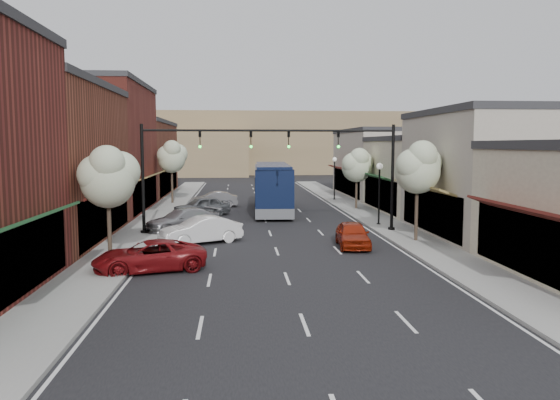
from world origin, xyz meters
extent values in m
plane|color=black|center=(0.00, 0.00, 0.00)|extent=(160.00, 160.00, 0.00)
cube|color=gray|center=(-8.40, 18.50, 0.07)|extent=(2.80, 73.00, 0.15)
cube|color=gray|center=(8.40, 18.50, 0.07)|extent=(2.80, 73.00, 0.15)
cube|color=gray|center=(-7.00, 18.50, 0.07)|extent=(0.25, 73.00, 0.17)
cube|color=gray|center=(7.00, 18.50, 0.07)|extent=(0.25, 73.00, 0.17)
cube|color=black|center=(-10.10, -8.00, 1.60)|extent=(0.60, 11.90, 2.60)
cube|color=#1C4623|center=(-9.30, -8.00, 3.10)|extent=(1.07, 9.80, 0.49)
cube|color=brown|center=(-14.30, 6.00, 4.50)|extent=(9.00, 14.00, 9.00)
cube|color=#2D2D30|center=(-14.30, 6.00, 9.20)|extent=(9.20, 14.10, 0.40)
cube|color=black|center=(-10.10, 6.00, 1.60)|extent=(0.60, 11.90, 2.60)
cube|color=#521812|center=(-9.30, 6.00, 3.10)|extent=(1.07, 9.80, 0.49)
cube|color=maroon|center=(-14.30, 20.00, 5.25)|extent=(9.00, 14.00, 10.50)
cube|color=#2D2D30|center=(-14.30, 20.00, 10.70)|extent=(9.20, 14.10, 0.40)
cube|color=black|center=(-10.10, 20.00, 1.60)|extent=(0.60, 11.90, 2.60)
cube|color=olive|center=(-9.30, 20.00, 3.10)|extent=(1.07, 9.80, 0.49)
cube|color=brown|center=(-14.30, 36.00, 4.00)|extent=(9.00, 18.00, 8.00)
cube|color=#2D2D30|center=(-14.30, 36.00, 8.20)|extent=(9.20, 18.10, 0.40)
cube|color=black|center=(-10.10, 36.00, 1.60)|extent=(0.60, 15.30, 2.60)
cube|color=#1C4623|center=(-9.30, 36.00, 3.10)|extent=(1.07, 12.60, 0.49)
cube|color=black|center=(10.10, -6.00, 1.60)|extent=(0.60, 10.20, 2.60)
cube|color=#521812|center=(9.30, -6.00, 3.10)|extent=(1.07, 8.40, 0.49)
cube|color=#A9A091|center=(13.80, 6.00, 3.75)|extent=(8.00, 12.00, 7.50)
cube|color=#2D2D30|center=(13.80, 6.00, 7.70)|extent=(8.20, 12.10, 0.40)
cube|color=black|center=(10.10, 6.00, 1.60)|extent=(0.60, 10.20, 2.60)
cube|color=olive|center=(9.30, 6.00, 3.10)|extent=(1.07, 8.40, 0.49)
cube|color=beige|center=(13.80, 18.00, 3.00)|extent=(8.00, 12.00, 6.00)
cube|color=#2D2D30|center=(13.80, 18.00, 6.20)|extent=(8.20, 12.10, 0.40)
cube|color=black|center=(10.10, 18.00, 1.60)|extent=(0.60, 10.20, 2.60)
cube|color=#1C4623|center=(9.30, 18.00, 3.10)|extent=(1.07, 8.40, 0.49)
cube|color=#A9A091|center=(13.80, 32.00, 3.50)|extent=(8.00, 16.00, 7.00)
cube|color=#2D2D30|center=(13.80, 32.00, 7.20)|extent=(8.20, 16.10, 0.40)
cube|color=black|center=(10.10, 32.00, 1.60)|extent=(0.60, 13.60, 2.60)
cube|color=#521812|center=(9.30, 32.00, 3.10)|extent=(1.07, 11.20, 0.49)
cube|color=#7A6647|center=(0.00, 90.00, 6.00)|extent=(120.00, 30.00, 12.00)
cube|color=#7A6647|center=(-25.00, 78.00, 4.00)|extent=(50.00, 20.00, 8.00)
cylinder|color=black|center=(8.00, 8.00, 0.15)|extent=(0.44, 0.44, 0.30)
cylinder|color=black|center=(8.00, 8.00, 3.50)|extent=(0.20, 0.20, 7.00)
cylinder|color=black|center=(4.00, 8.00, 6.60)|extent=(8.00, 0.14, 0.14)
imported|color=black|center=(4.40, 8.00, 6.00)|extent=(0.18, 0.46, 1.10)
sphere|color=#19E533|center=(4.40, 7.88, 5.58)|extent=(0.18, 0.18, 0.18)
imported|color=black|center=(1.20, 8.00, 6.00)|extent=(0.18, 0.46, 1.10)
sphere|color=#19E533|center=(1.20, 7.88, 5.58)|extent=(0.18, 0.18, 0.18)
cylinder|color=black|center=(-8.00, 8.00, 0.15)|extent=(0.44, 0.44, 0.30)
cylinder|color=black|center=(-8.00, 8.00, 3.50)|extent=(0.20, 0.20, 7.00)
cylinder|color=black|center=(-4.00, 8.00, 6.60)|extent=(8.00, 0.14, 0.14)
imported|color=black|center=(-4.40, 8.00, 6.00)|extent=(0.18, 0.46, 1.10)
sphere|color=#19E533|center=(-4.40, 7.88, 5.58)|extent=(0.18, 0.18, 0.18)
imported|color=black|center=(-1.20, 8.00, 6.00)|extent=(0.18, 0.46, 1.10)
sphere|color=#19E533|center=(-1.20, 7.88, 5.58)|extent=(0.18, 0.18, 0.18)
cylinder|color=#47382B|center=(8.30, 4.00, 1.86)|extent=(0.20, 0.20, 3.71)
sphere|color=#ADC496|center=(8.30, 4.00, 4.18)|extent=(2.60, 2.60, 2.60)
sphere|color=#ADC496|center=(8.80, 4.30, 4.64)|extent=(2.00, 2.00, 2.00)
sphere|color=#ADC496|center=(7.90, 3.70, 4.52)|extent=(1.90, 1.90, 1.90)
sphere|color=#ADC496|center=(8.40, 3.50, 5.10)|extent=(1.70, 1.70, 1.70)
cylinder|color=#47382B|center=(8.30, 20.00, 1.66)|extent=(0.20, 0.20, 3.33)
sphere|color=#ADC496|center=(8.30, 20.00, 3.74)|extent=(2.60, 2.60, 2.60)
sphere|color=#ADC496|center=(8.80, 20.30, 4.16)|extent=(2.00, 2.00, 2.00)
sphere|color=#ADC496|center=(7.90, 19.70, 4.06)|extent=(1.90, 1.90, 1.90)
sphere|color=#ADC496|center=(8.40, 19.50, 4.58)|extent=(1.70, 1.70, 1.70)
cylinder|color=#47382B|center=(-8.30, 0.00, 1.76)|extent=(0.20, 0.20, 3.52)
sphere|color=#ADC496|center=(-8.30, 0.00, 3.96)|extent=(2.60, 2.60, 2.60)
sphere|color=#ADC496|center=(-7.80, 0.30, 4.40)|extent=(2.00, 2.00, 2.00)
sphere|color=#ADC496|center=(-8.70, -0.30, 4.29)|extent=(1.90, 1.90, 1.90)
sphere|color=#ADC496|center=(-8.20, -0.50, 4.84)|extent=(1.70, 1.70, 1.70)
cylinder|color=#47382B|center=(-8.30, 26.00, 1.92)|extent=(0.20, 0.20, 3.84)
sphere|color=#ADC496|center=(-8.30, 26.00, 4.32)|extent=(2.60, 2.60, 2.60)
sphere|color=#ADC496|center=(-7.80, 26.30, 4.80)|extent=(2.00, 2.00, 2.00)
sphere|color=#ADC496|center=(-8.70, 25.70, 4.68)|extent=(1.90, 1.90, 1.90)
sphere|color=#ADC496|center=(-8.20, 25.50, 5.28)|extent=(1.70, 1.70, 1.70)
cylinder|color=black|center=(7.80, 10.50, 0.10)|extent=(0.28, 0.28, 0.20)
cylinder|color=black|center=(7.80, 10.50, 2.00)|extent=(0.12, 0.12, 4.00)
sphere|color=white|center=(7.80, 10.50, 4.22)|extent=(0.44, 0.44, 0.44)
cylinder|color=black|center=(7.80, 28.00, 0.10)|extent=(0.28, 0.28, 0.20)
cylinder|color=black|center=(7.80, 28.00, 2.00)|extent=(0.12, 0.12, 4.00)
sphere|color=white|center=(7.80, 28.00, 4.22)|extent=(0.44, 0.44, 0.44)
cube|color=#0D1735|center=(0.90, 19.52, 2.16)|extent=(3.35, 13.38, 3.42)
cube|color=#595B60|center=(0.90, 19.52, 0.61)|extent=(3.37, 13.40, 0.77)
cube|color=black|center=(0.90, 19.52, 2.66)|extent=(3.38, 12.32, 1.22)
cube|color=#0D1735|center=(0.90, 19.52, 3.92)|extent=(3.11, 12.84, 0.28)
cube|color=black|center=(0.66, 12.94, 2.88)|extent=(2.30, 0.16, 1.33)
cylinder|color=black|center=(-0.58, 14.92, 0.58)|extent=(0.40, 1.16, 1.15)
cylinder|color=black|center=(2.03, 14.83, 0.58)|extent=(0.40, 1.16, 1.15)
cylinder|color=black|center=(-0.26, 23.77, 0.58)|extent=(0.40, 1.16, 1.15)
cylinder|color=black|center=(2.35, 23.68, 0.58)|extent=(0.40, 1.16, 1.15)
cylinder|color=black|center=(-0.31, 22.22, 0.58)|extent=(0.40, 1.16, 1.15)
cylinder|color=black|center=(2.30, 22.13, 0.58)|extent=(0.40, 1.16, 1.15)
imported|color=maroon|center=(4.31, 2.92, 0.71)|extent=(2.02, 4.31, 1.43)
imported|color=maroon|center=(-6.08, -2.14, 0.70)|extent=(5.46, 3.61, 1.39)
imported|color=silver|center=(-4.20, 4.74, 0.78)|extent=(4.94, 3.57, 1.55)
imported|color=gray|center=(-5.70, 9.24, 0.75)|extent=(5.45, 4.72, 1.50)
imported|color=#505357|center=(-4.96, 17.16, 0.77)|extent=(4.89, 3.57, 1.55)
imported|color=gray|center=(-4.20, 23.20, 0.71)|extent=(4.43, 1.89, 1.42)
camera|label=1|loc=(-2.11, -26.75, 5.71)|focal=35.00mm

